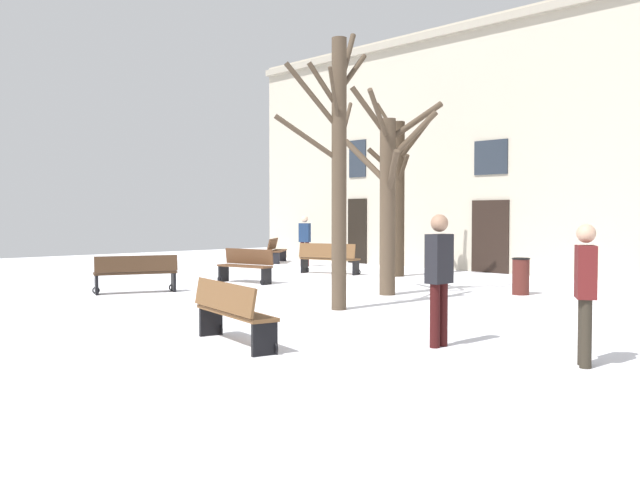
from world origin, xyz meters
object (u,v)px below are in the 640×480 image
object	(u,v)px
person_near_bench	(439,272)
person_strolling	(305,238)
bench_near_center_tree	(276,250)
bench_back_to_back_right	(246,265)
tree_near_facade	(398,191)
litter_bin	(521,276)
bench_far_corner	(329,258)
tree_foreground	(388,191)
tree_left_of_center	(338,161)
person_crossing_plaza	(585,287)
bench_near_lamp	(232,311)
bench_facing_shops	(136,273)

from	to	relation	value
person_near_bench	person_strolling	world-z (taller)	person_near_bench
bench_near_center_tree	person_near_bench	xyz separation A→B (m)	(14.45, -8.91, 0.57)
bench_back_to_back_right	person_strolling	distance (m)	6.02
tree_near_facade	litter_bin	distance (m)	5.63
bench_far_corner	person_near_bench	bearing A→B (deg)	124.05
bench_near_center_tree	tree_foreground	bearing A→B (deg)	-156.97
tree_left_of_center	person_near_bench	xyz separation A→B (m)	(3.65, -1.61, -1.82)
litter_bin	person_crossing_plaza	xyz separation A→B (m)	(4.52, -6.09, 0.54)
litter_bin	bench_back_to_back_right	size ratio (longest dim) A/B	0.50
tree_left_of_center	tree_near_facade	world-z (taller)	tree_left_of_center
bench_far_corner	person_strolling	distance (m)	3.23
bench_near_lamp	person_crossing_plaza	xyz separation A→B (m)	(4.03, 2.33, 0.48)
person_strolling	person_crossing_plaza	bearing A→B (deg)	-54.48
tree_foreground	bench_near_center_tree	distance (m)	11.11
person_near_bench	tree_left_of_center	bearing A→B (deg)	65.53
tree_near_facade	person_crossing_plaza	distance (m)	12.28
bench_far_corner	bench_near_lamp	xyz separation A→B (m)	(7.42, -8.96, -0.01)
bench_facing_shops	bench_near_center_tree	bearing A→B (deg)	-126.42
tree_foreground	bench_back_to_back_right	world-z (taller)	tree_foreground
litter_bin	person_near_bench	bearing A→B (deg)	-68.26
tree_left_of_center	person_strolling	distance (m)	11.16
tree_foreground	bench_near_center_tree	bearing A→B (deg)	154.14
tree_foreground	tree_left_of_center	bearing A→B (deg)	-69.50
litter_bin	person_near_bench	world-z (taller)	person_near_bench
bench_near_lamp	person_crossing_plaza	world-z (taller)	person_crossing_plaza
bench_near_center_tree	bench_facing_shops	bearing A→B (deg)	171.45
litter_bin	bench_back_to_back_right	bearing A→B (deg)	-155.29
person_strolling	tree_left_of_center	bearing A→B (deg)	-63.08
tree_near_facade	bench_near_center_tree	size ratio (longest dim) A/B	3.16
tree_near_facade	bench_near_center_tree	distance (m)	7.26
bench_facing_shops	person_near_bench	bearing A→B (deg)	110.49
bench_near_lamp	bench_back_to_back_right	bearing A→B (deg)	-27.18
tree_foreground	tree_left_of_center	size ratio (longest dim) A/B	0.87
bench_back_to_back_right	person_crossing_plaza	bearing A→B (deg)	-28.41
tree_foreground	litter_bin	size ratio (longest dim) A/B	5.59
tree_near_facade	bench_near_lamp	distance (m)	11.54
person_near_bench	person_crossing_plaza	xyz separation A→B (m)	(1.97, 0.29, -0.08)
bench_near_center_tree	person_crossing_plaza	bearing A→B (deg)	-158.81
bench_facing_shops	person_crossing_plaza	size ratio (longest dim) A/B	1.11
tree_foreground	person_strolling	distance (m)	8.91
bench_near_center_tree	bench_near_lamp	xyz separation A→B (m)	(12.39, -10.95, 0.00)
bench_facing_shops	tree_foreground	bearing A→B (deg)	154.95
bench_back_to_back_right	bench_far_corner	bearing A→B (deg)	85.02
bench_near_center_tree	tree_near_facade	bearing A→B (deg)	-139.42
tree_left_of_center	person_strolling	size ratio (longest dim) A/B	3.04
tree_left_of_center	tree_near_facade	distance (m)	7.41
bench_facing_shops	person_strolling	size ratio (longest dim) A/B	1.08
bench_near_lamp	person_near_bench	world-z (taller)	person_near_bench
person_strolling	tree_near_facade	bearing A→B (deg)	-31.13
bench_far_corner	person_near_bench	distance (m)	11.75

